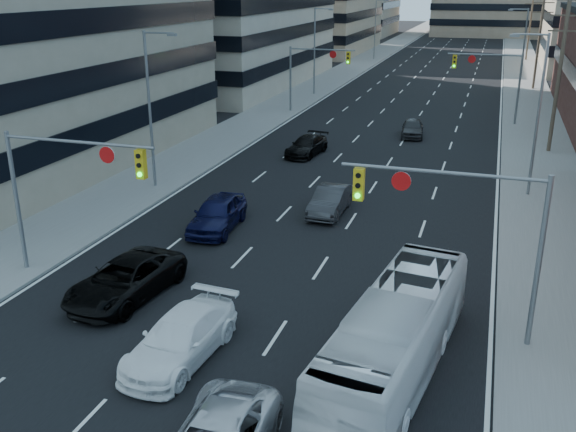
% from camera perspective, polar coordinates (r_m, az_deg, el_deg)
% --- Properties ---
extents(road_surface, '(18.00, 300.00, 0.02)m').
position_cam_1_polar(road_surface, '(142.86, 14.98, 14.83)').
color(road_surface, black).
rests_on(road_surface, ground).
extents(sidewalk_left, '(5.00, 300.00, 0.15)m').
position_cam_1_polar(sidewalk_left, '(143.97, 10.26, 15.23)').
color(sidewalk_left, slate).
rests_on(sidewalk_left, ground).
extents(sidewalk_right, '(5.00, 300.00, 0.15)m').
position_cam_1_polar(sidewalk_right, '(142.67, 19.72, 14.37)').
color(sidewalk_right, slate).
rests_on(sidewalk_right, ground).
extents(office_left_far, '(20.00, 30.00, 16.00)m').
position_cam_1_polar(office_left_far, '(116.72, 1.90, 18.36)').
color(office_left_far, gray).
rests_on(office_left_far, ground).
extents(signal_near_left, '(6.59, 0.33, 6.00)m').
position_cam_1_polar(signal_near_left, '(26.45, -19.10, 3.24)').
color(signal_near_left, slate).
rests_on(signal_near_left, ground).
extents(signal_near_right, '(6.59, 0.33, 6.00)m').
position_cam_1_polar(signal_near_right, '(21.41, 15.04, -0.18)').
color(signal_near_right, slate).
rests_on(signal_near_right, ground).
extents(signal_far_left, '(6.09, 0.33, 6.00)m').
position_cam_1_polar(signal_far_left, '(59.74, 2.40, 13.16)').
color(signal_far_left, slate).
rests_on(signal_far_left, ground).
extents(signal_far_right, '(6.09, 0.33, 6.00)m').
position_cam_1_polar(signal_far_right, '(57.62, 17.63, 12.01)').
color(signal_far_right, slate).
rests_on(signal_far_right, ground).
extents(utility_pole_block, '(2.20, 0.28, 11.00)m').
position_cam_1_polar(utility_pole_block, '(48.68, 23.00, 11.80)').
color(utility_pole_block, '#4C3D2D').
rests_on(utility_pole_block, ground).
extents(utility_pole_midblock, '(2.20, 0.28, 11.00)m').
position_cam_1_polar(utility_pole_midblock, '(78.49, 21.45, 14.59)').
color(utility_pole_midblock, '#4C3D2D').
rests_on(utility_pole_midblock, ground).
extents(utility_pole_distant, '(2.20, 0.28, 11.00)m').
position_cam_1_polar(utility_pole_distant, '(108.40, 20.74, 15.83)').
color(utility_pole_distant, '#4C3D2D').
rests_on(utility_pole_distant, ground).
extents(streetlight_left_near, '(2.03, 0.22, 9.00)m').
position_cam_1_polar(streetlight_left_near, '(37.63, -12.02, 9.80)').
color(streetlight_left_near, slate).
rests_on(streetlight_left_near, ground).
extents(streetlight_left_mid, '(2.03, 0.22, 9.00)m').
position_cam_1_polar(streetlight_left_mid, '(69.95, 2.51, 14.79)').
color(streetlight_left_mid, slate).
rests_on(streetlight_left_mid, ground).
extents(streetlight_left_far, '(2.03, 0.22, 9.00)m').
position_cam_1_polar(streetlight_left_far, '(104.02, 7.85, 16.36)').
color(streetlight_left_far, slate).
rests_on(streetlight_left_far, ground).
extents(streetlight_right_near, '(2.03, 0.22, 9.00)m').
position_cam_1_polar(streetlight_right_near, '(37.79, 21.19, 8.94)').
color(streetlight_right_near, slate).
rests_on(streetlight_right_near, ground).
extents(streetlight_right_far, '(2.03, 0.22, 9.00)m').
position_cam_1_polar(streetlight_right_far, '(72.49, 20.09, 13.82)').
color(streetlight_right_far, slate).
rests_on(streetlight_right_far, ground).
extents(black_pickup, '(3.10, 5.68, 1.51)m').
position_cam_1_polar(black_pickup, '(25.49, -14.25, -5.49)').
color(black_pickup, black).
rests_on(black_pickup, ground).
extents(white_van, '(2.47, 5.24, 1.48)m').
position_cam_1_polar(white_van, '(21.22, -9.54, -10.66)').
color(white_van, white).
rests_on(white_van, ground).
extents(transit_bus, '(3.65, 10.13, 2.76)m').
position_cam_1_polar(transit_bus, '(20.02, 9.51, -10.56)').
color(transit_bus, silver).
rests_on(transit_bus, ground).
extents(sedan_blue, '(2.32, 4.97, 1.65)m').
position_cam_1_polar(sedan_blue, '(31.59, -6.30, 0.22)').
color(sedan_blue, black).
rests_on(sedan_blue, ground).
extents(sedan_grey_center, '(1.59, 4.34, 1.42)m').
position_cam_1_polar(sedan_grey_center, '(33.71, 3.79, 1.39)').
color(sedan_grey_center, '#2C2C2E').
rests_on(sedan_grey_center, ground).
extents(sedan_black_far, '(2.39, 4.74, 1.32)m').
position_cam_1_polar(sedan_black_far, '(45.32, 1.67, 6.25)').
color(sedan_black_far, black).
rests_on(sedan_black_far, ground).
extents(sedan_grey_right, '(2.07, 4.23, 1.39)m').
position_cam_1_polar(sedan_grey_right, '(51.83, 11.01, 7.70)').
color(sedan_grey_right, '#2B2B2D').
rests_on(sedan_grey_right, ground).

